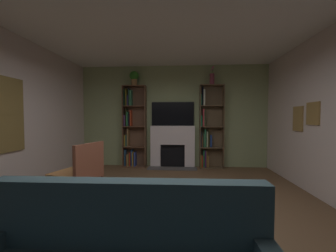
{
  "coord_description": "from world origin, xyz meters",
  "views": [
    {
      "loc": [
        0.29,
        -2.75,
        1.38
      ],
      "look_at": [
        0.0,
        1.23,
        1.22
      ],
      "focal_mm": 22.19,
      "sensor_mm": 36.0,
      "label": 1
    }
  ],
  "objects_px": {
    "vase_with_flowers": "(212,78)",
    "bookshelf_right": "(208,129)",
    "armchair": "(80,171)",
    "fireplace": "(173,146)",
    "bookshelf_left": "(132,128)",
    "tv": "(173,114)",
    "potted_plant": "(134,77)"
  },
  "relations": [
    {
      "from": "bookshelf_left",
      "to": "tv",
      "type": "bearing_deg",
      "value": 3.38
    },
    {
      "from": "fireplace",
      "to": "bookshelf_right",
      "type": "xyz_separation_m",
      "value": [
        0.98,
        0.01,
        0.46
      ]
    },
    {
      "from": "bookshelf_left",
      "to": "bookshelf_right",
      "type": "xyz_separation_m",
      "value": [
        2.12,
        0.0,
        -0.02
      ]
    },
    {
      "from": "bookshelf_left",
      "to": "bookshelf_right",
      "type": "distance_m",
      "value": 2.12
    },
    {
      "from": "tv",
      "to": "armchair",
      "type": "bearing_deg",
      "value": -118.23
    },
    {
      "from": "tv",
      "to": "potted_plant",
      "type": "bearing_deg",
      "value": -173.55
    },
    {
      "from": "fireplace",
      "to": "potted_plant",
      "type": "bearing_deg",
      "value": -177.41
    },
    {
      "from": "tv",
      "to": "armchair",
      "type": "height_order",
      "value": "tv"
    },
    {
      "from": "tv",
      "to": "bookshelf_right",
      "type": "xyz_separation_m",
      "value": [
        0.98,
        -0.07,
        -0.42
      ]
    },
    {
      "from": "vase_with_flowers",
      "to": "bookshelf_right",
      "type": "bearing_deg",
      "value": 145.76
    },
    {
      "from": "bookshelf_left",
      "to": "armchair",
      "type": "relative_size",
      "value": 2.33
    },
    {
      "from": "fireplace",
      "to": "potted_plant",
      "type": "height_order",
      "value": "potted_plant"
    },
    {
      "from": "fireplace",
      "to": "armchair",
      "type": "bearing_deg",
      "value": -118.91
    },
    {
      "from": "potted_plant",
      "to": "vase_with_flowers",
      "type": "height_order",
      "value": "vase_with_flowers"
    },
    {
      "from": "bookshelf_left",
      "to": "fireplace",
      "type": "bearing_deg",
      "value": -0.25
    },
    {
      "from": "potted_plant",
      "to": "armchair",
      "type": "xyz_separation_m",
      "value": [
        -0.32,
        -2.46,
        -1.99
      ]
    },
    {
      "from": "bookshelf_right",
      "to": "potted_plant",
      "type": "relative_size",
      "value": 5.69
    },
    {
      "from": "vase_with_flowers",
      "to": "armchair",
      "type": "distance_m",
      "value": 3.97
    },
    {
      "from": "tv",
      "to": "bookshelf_left",
      "type": "relative_size",
      "value": 0.52
    },
    {
      "from": "tv",
      "to": "vase_with_flowers",
      "type": "relative_size",
      "value": 2.36
    },
    {
      "from": "bookshelf_left",
      "to": "armchair",
      "type": "xyz_separation_m",
      "value": [
        -0.25,
        -2.51,
        -0.57
      ]
    },
    {
      "from": "potted_plant",
      "to": "tv",
      "type": "bearing_deg",
      "value": 6.45
    },
    {
      "from": "vase_with_flowers",
      "to": "tv",
      "type": "bearing_deg",
      "value": 173.6
    },
    {
      "from": "bookshelf_left",
      "to": "potted_plant",
      "type": "distance_m",
      "value": 1.42
    },
    {
      "from": "bookshelf_right",
      "to": "vase_with_flowers",
      "type": "xyz_separation_m",
      "value": [
        0.08,
        -0.05,
        1.38
      ]
    },
    {
      "from": "fireplace",
      "to": "bookshelf_right",
      "type": "relative_size",
      "value": 0.58
    },
    {
      "from": "potted_plant",
      "to": "fireplace",
      "type": "bearing_deg",
      "value": 2.59
    },
    {
      "from": "fireplace",
      "to": "vase_with_flowers",
      "type": "distance_m",
      "value": 2.12
    },
    {
      "from": "bookshelf_right",
      "to": "armchair",
      "type": "relative_size",
      "value": 2.33
    },
    {
      "from": "vase_with_flowers",
      "to": "fireplace",
      "type": "bearing_deg",
      "value": 177.45
    },
    {
      "from": "bookshelf_right",
      "to": "armchair",
      "type": "xyz_separation_m",
      "value": [
        -2.37,
        -2.51,
        -0.55
      ]
    },
    {
      "from": "vase_with_flowers",
      "to": "armchair",
      "type": "xyz_separation_m",
      "value": [
        -2.45,
        -2.46,
        -1.93
      ]
    }
  ]
}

